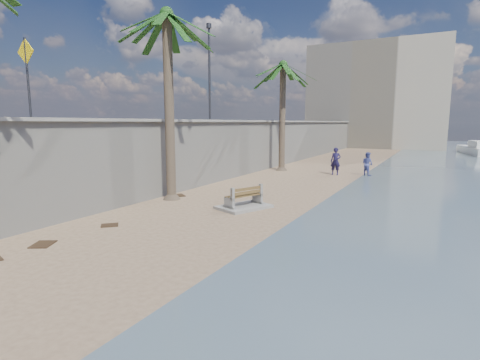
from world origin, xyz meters
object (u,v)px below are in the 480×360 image
(bench_far, at_px, (244,199))
(person_b, at_px, (367,163))
(palm_mid, at_px, (167,17))
(palm_back, at_px, (283,66))
(yacht_far, at_px, (478,151))
(person_a, at_px, (336,159))

(bench_far, height_order, person_b, person_b)
(palm_mid, relative_size, palm_back, 1.06)
(palm_back, relative_size, person_b, 4.89)
(bench_far, bearing_deg, yacht_far, 73.46)
(person_a, relative_size, person_b, 1.22)
(bench_far, distance_m, palm_mid, 8.37)
(palm_mid, bearing_deg, palm_back, 87.69)
(palm_mid, xyz_separation_m, palm_back, (0.48, 12.04, -0.54))
(palm_mid, relative_size, person_b, 5.20)
(person_a, relative_size, yacht_far, 0.25)
(palm_back, bearing_deg, bench_far, -74.98)
(palm_back, bearing_deg, person_b, 1.46)
(bench_far, bearing_deg, palm_back, 105.02)
(yacht_far, bearing_deg, bench_far, 152.27)
(person_b, height_order, yacht_far, person_b)
(palm_back, relative_size, yacht_far, 0.99)
(person_b, distance_m, yacht_far, 24.52)
(bench_far, relative_size, person_a, 1.17)
(palm_back, height_order, person_b, palm_back)
(bench_far, bearing_deg, palm_mid, 179.26)
(palm_mid, height_order, yacht_far, palm_mid)
(palm_mid, xyz_separation_m, person_a, (4.52, 11.57, -6.83))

